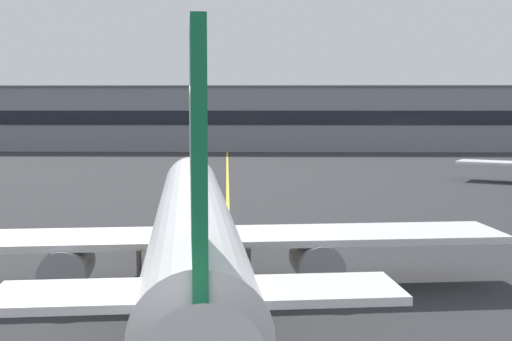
# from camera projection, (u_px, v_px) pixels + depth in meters

# --- Properties ---
(taxiway_centreline) EXTENTS (12.26, 179.62, 0.01)m
(taxiway_centreline) POSITION_uv_depth(u_px,v_px,m) (228.00, 229.00, 53.47)
(taxiway_centreline) COLOR yellow
(taxiway_centreline) RESTS_ON ground
(airliner_foreground) EXTENTS (32.35, 41.48, 11.65)m
(airliner_foreground) POSITION_uv_depth(u_px,v_px,m) (193.00, 226.00, 35.38)
(airliner_foreground) COLOR white
(airliner_foreground) RESTS_ON ground
(safety_cone_by_nose_gear) EXTENTS (0.44, 0.44, 0.55)m
(safety_cone_by_nose_gear) POSITION_uv_depth(u_px,v_px,m) (224.00, 232.00, 50.83)
(safety_cone_by_nose_gear) COLOR orange
(safety_cone_by_nose_gear) RESTS_ON ground
(terminal_building) EXTENTS (166.80, 12.40, 13.03)m
(terminal_building) POSITION_uv_depth(u_px,v_px,m) (239.00, 118.00, 144.18)
(terminal_building) COLOR gray
(terminal_building) RESTS_ON ground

